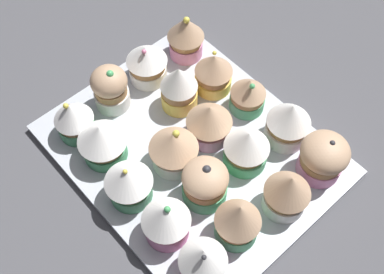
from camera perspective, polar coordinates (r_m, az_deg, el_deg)
The scene contains 21 objects.
ground_plane at distance 71.27cm, azimuth 0.00°, elevation -2.43°, with size 180.00×180.00×3.00cm, color #4C4C51.
baking_tray at distance 69.45cm, azimuth 0.00°, elevation -1.57°, with size 38.13×31.19×1.20cm.
cupcake_0 at distance 69.56cm, azimuth -13.76°, elevation 2.10°, with size 5.60×5.60×6.80cm.
cupcake_1 at distance 66.48cm, azimuth -10.53°, elevation -0.41°, with size 6.87×6.87×6.82cm.
cupcake_2 at distance 62.83cm, azimuth -7.58°, elevation -5.22°, with size 6.37×6.37×7.13cm.
cupcake_3 at distance 59.99cm, azimuth -3.07°, elevation -9.80°, with size 6.21×6.21×7.55cm.
cupcake_4 at distance 58.45cm, azimuth 1.31°, elevation -14.33°, with size 5.95×5.95×7.18cm.
cupcake_5 at distance 71.33cm, azimuth -9.62°, elevation 5.75°, with size 5.37×5.37×7.71cm.
cupcake_6 at distance 64.83cm, azimuth -2.37°, elevation -1.15°, with size 6.79×6.79×7.28cm.
cupcake_7 at distance 62.50cm, azimuth 1.54°, elevation -5.43°, with size 6.06×6.06×7.11cm.
cupcake_8 at distance 59.86cm, azimuth 5.44°, elevation -9.74°, with size 5.86×5.86×7.97cm.
cupcake_9 at distance 73.99cm, azimuth -5.34°, elevation 8.77°, with size 6.27×6.27×6.99cm.
cupcake_10 at distance 70.04cm, azimuth -1.54°, elevation 5.92°, with size 5.46×5.46×8.03cm.
cupcake_11 at distance 67.05cm, azimuth 2.02°, elevation 1.87°, with size 6.53×6.53×6.97cm.
cupcake_12 at distance 65.25cm, azimuth 6.46°, elevation -1.20°, with size 6.29×6.29×7.00cm.
cupcake_13 at distance 62.54cm, azimuth 11.18°, elevation -6.34°, with size 6.06×6.06×7.57cm.
cupcake_14 at distance 76.58cm, azimuth -0.75°, elevation 11.84°, with size 5.82×5.82×8.01cm.
cupcake_15 at distance 72.54cm, azimuth 2.57°, elevation 7.71°, with size 5.71×5.71×7.18cm.
cupcake_16 at distance 70.80cm, azimuth 6.81°, elevation 4.91°, with size 5.24×5.24×6.42cm.
cupcake_17 at distance 68.04cm, azimuth 11.32°, elevation 1.77°, with size 6.22×6.22×7.54cm.
cupcake_18 at distance 66.42cm, azimuth 15.20°, elevation -2.29°, with size 6.59×6.59×7.15cm.
Camera 1 is at (26.11, -23.48, 60.52)cm, focal length 45.24 mm.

